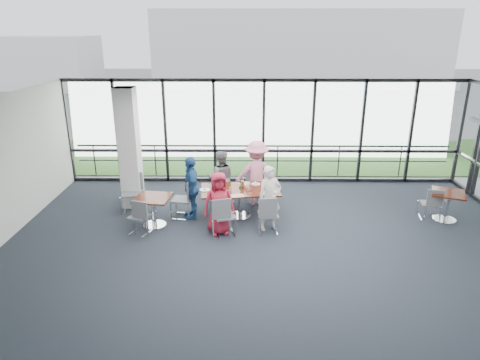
{
  "coord_description": "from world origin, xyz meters",
  "views": [
    {
      "loc": [
        -0.58,
        -7.8,
        4.59
      ],
      "look_at": [
        -0.68,
        2.0,
        1.1
      ],
      "focal_mm": 32.0,
      "sensor_mm": 36.0,
      "label": 1
    }
  ],
  "objects_px": {
    "side_table_left": "(153,202)",
    "chair_spare_lb": "(132,194)",
    "diner_near_left": "(219,203)",
    "chair_spare_r": "(429,204)",
    "chair_main_fr": "(253,187)",
    "diner_end": "(191,187)",
    "chair_main_nl": "(225,216)",
    "chair_main_nr": "(268,214)",
    "chair_spare_la": "(139,217)",
    "diner_far_left": "(221,178)",
    "chair_main_end": "(182,200)",
    "diner_near_right": "(270,199)",
    "chair_main_fl": "(220,186)",
    "side_table_right": "(448,197)",
    "structural_column": "(129,149)",
    "main_table": "(240,194)",
    "diner_far_right": "(257,173)"
  },
  "relations": [
    {
      "from": "side_table_left",
      "to": "chair_spare_lb",
      "type": "distance_m",
      "value": 1.17
    },
    {
      "from": "side_table_left",
      "to": "diner_near_left",
      "type": "xyz_separation_m",
      "value": [
        1.62,
        -0.38,
        0.13
      ]
    },
    {
      "from": "chair_spare_r",
      "to": "side_table_left",
      "type": "bearing_deg",
      "value": -164.71
    },
    {
      "from": "chair_main_fr",
      "to": "diner_end",
      "type": "bearing_deg",
      "value": 33.42
    },
    {
      "from": "chair_main_nl",
      "to": "chair_main_nr",
      "type": "distance_m",
      "value": 1.03
    },
    {
      "from": "diner_end",
      "to": "chair_main_fr",
      "type": "height_order",
      "value": "diner_end"
    },
    {
      "from": "chair_spare_lb",
      "to": "side_table_left",
      "type": "bearing_deg",
      "value": 120.01
    },
    {
      "from": "chair_spare_la",
      "to": "chair_main_nr",
      "type": "bearing_deg",
      "value": 23.01
    },
    {
      "from": "diner_far_left",
      "to": "chair_main_end",
      "type": "relative_size",
      "value": 1.56
    },
    {
      "from": "side_table_left",
      "to": "diner_near_right",
      "type": "relative_size",
      "value": 0.56
    },
    {
      "from": "chair_main_fl",
      "to": "side_table_right",
      "type": "bearing_deg",
      "value": 155.18
    },
    {
      "from": "chair_main_fr",
      "to": "structural_column",
      "type": "bearing_deg",
      "value": 4.91
    },
    {
      "from": "chair_main_nr",
      "to": "chair_spare_la",
      "type": "distance_m",
      "value": 3.03
    },
    {
      "from": "chair_main_fl",
      "to": "chair_spare_r",
      "type": "height_order",
      "value": "chair_main_fl"
    },
    {
      "from": "diner_near_left",
      "to": "chair_spare_lb",
      "type": "height_order",
      "value": "diner_near_left"
    },
    {
      "from": "structural_column",
      "to": "side_table_left",
      "type": "xyz_separation_m",
      "value": [
        0.81,
        -1.27,
        -0.97
      ]
    },
    {
      "from": "diner_end",
      "to": "chair_spare_lb",
      "type": "bearing_deg",
      "value": -118.23
    },
    {
      "from": "main_table",
      "to": "chair_spare_la",
      "type": "bearing_deg",
      "value": -162.42
    },
    {
      "from": "diner_far_left",
      "to": "chair_main_nr",
      "type": "distance_m",
      "value": 2.11
    },
    {
      "from": "diner_near_right",
      "to": "chair_main_nr",
      "type": "distance_m",
      "value": 0.37
    },
    {
      "from": "diner_far_left",
      "to": "chair_spare_la",
      "type": "distance_m",
      "value": 2.59
    },
    {
      "from": "chair_main_nr",
      "to": "side_table_right",
      "type": "bearing_deg",
      "value": 2.62
    },
    {
      "from": "diner_far_right",
      "to": "chair_main_fr",
      "type": "relative_size",
      "value": 2.11
    },
    {
      "from": "diner_far_right",
      "to": "diner_near_right",
      "type": "bearing_deg",
      "value": 98.56
    },
    {
      "from": "diner_end",
      "to": "chair_spare_la",
      "type": "relative_size",
      "value": 1.88
    },
    {
      "from": "diner_far_left",
      "to": "chair_spare_lb",
      "type": "height_order",
      "value": "diner_far_left"
    },
    {
      "from": "diner_far_right",
      "to": "chair_main_nr",
      "type": "xyz_separation_m",
      "value": [
        0.24,
        -1.71,
        -0.44
      ]
    },
    {
      "from": "diner_near_left",
      "to": "diner_near_right",
      "type": "height_order",
      "value": "diner_near_right"
    },
    {
      "from": "chair_main_nr",
      "to": "chair_main_fl",
      "type": "height_order",
      "value": "chair_main_fl"
    },
    {
      "from": "diner_end",
      "to": "chair_spare_r",
      "type": "distance_m",
      "value": 6.03
    },
    {
      "from": "chair_main_end",
      "to": "chair_spare_la",
      "type": "bearing_deg",
      "value": -34.53
    },
    {
      "from": "structural_column",
      "to": "diner_far_left",
      "type": "bearing_deg",
      "value": 2.68
    },
    {
      "from": "main_table",
      "to": "chair_spare_la",
      "type": "xyz_separation_m",
      "value": [
        -2.35,
        -1.0,
        -0.2
      ]
    },
    {
      "from": "structural_column",
      "to": "chair_main_nr",
      "type": "xyz_separation_m",
      "value": [
        3.59,
        -1.6,
        -1.14
      ]
    },
    {
      "from": "main_table",
      "to": "diner_far_left",
      "type": "bearing_deg",
      "value": 117.83
    },
    {
      "from": "diner_near_left",
      "to": "chair_main_nl",
      "type": "height_order",
      "value": "diner_near_left"
    },
    {
      "from": "side_table_right",
      "to": "chair_main_fr",
      "type": "xyz_separation_m",
      "value": [
        -4.84,
        1.18,
        -0.19
      ]
    },
    {
      "from": "structural_column",
      "to": "side_table_right",
      "type": "xyz_separation_m",
      "value": [
        8.1,
        -0.87,
        -0.98
      ]
    },
    {
      "from": "diner_end",
      "to": "diner_far_right",
      "type": "bearing_deg",
      "value": 101.78
    },
    {
      "from": "diner_near_left",
      "to": "diner_near_right",
      "type": "relative_size",
      "value": 0.95
    },
    {
      "from": "side_table_left",
      "to": "diner_far_right",
      "type": "relative_size",
      "value": 0.5
    },
    {
      "from": "main_table",
      "to": "side_table_left",
      "type": "relative_size",
      "value": 2.29
    },
    {
      "from": "diner_near_right",
      "to": "chair_main_nl",
      "type": "height_order",
      "value": "diner_near_right"
    },
    {
      "from": "diner_far_left",
      "to": "side_table_left",
      "type": "bearing_deg",
      "value": 37.95
    },
    {
      "from": "diner_far_left",
      "to": "diner_end",
      "type": "height_order",
      "value": "diner_end"
    },
    {
      "from": "chair_main_fr",
      "to": "chair_main_end",
      "type": "distance_m",
      "value": 2.12
    },
    {
      "from": "diner_near_left",
      "to": "diner_end",
      "type": "relative_size",
      "value": 0.93
    },
    {
      "from": "main_table",
      "to": "chair_main_fr",
      "type": "distance_m",
      "value": 1.08
    },
    {
      "from": "chair_main_nr",
      "to": "chair_main_fr",
      "type": "height_order",
      "value": "chair_main_nr"
    },
    {
      "from": "side_table_left",
      "to": "diner_near_left",
      "type": "bearing_deg",
      "value": -13.14
    }
  ]
}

